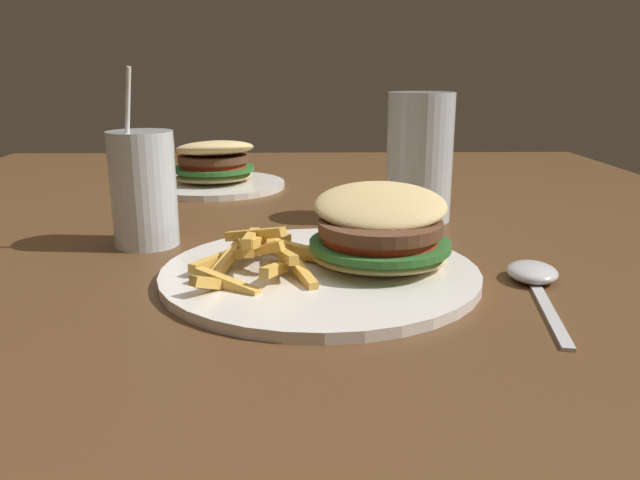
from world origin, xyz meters
The scene contains 6 objects.
dining_table centered at (0.00, 0.00, 0.60)m, with size 1.34×1.44×0.71m.
meal_plate_near centered at (0.07, -0.20, 0.74)m, with size 0.31×0.31×0.09m.
beer_glass centered at (0.18, 0.03, 0.79)m, with size 0.09×0.09×0.17m.
juice_glass centered at (-0.15, -0.09, 0.77)m, with size 0.07×0.07×0.20m.
spoon centered at (0.24, -0.23, 0.72)m, with size 0.06×0.19×0.02m.
meal_plate_far centered at (-0.13, 0.26, 0.74)m, with size 0.24×0.24×0.09m.
Camera 1 is at (0.03, -0.78, 0.91)m, focal length 35.00 mm.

